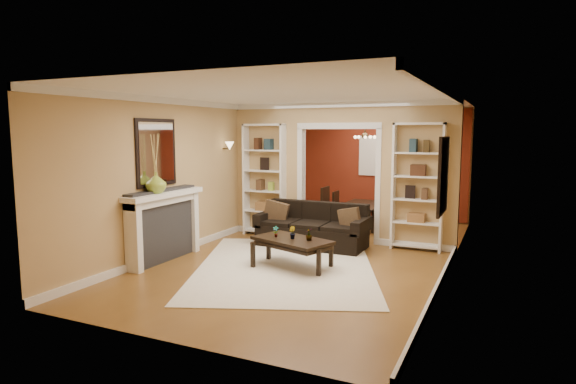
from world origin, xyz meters
The scene contains 30 objects.
floor centered at (0.00, 0.00, 0.00)m, with size 8.00×8.00×0.00m, color brown.
ceiling centered at (0.00, 0.00, 2.70)m, with size 8.00×8.00×0.00m, color white.
wall_back centered at (0.00, 4.00, 1.35)m, with size 8.00×8.00×0.00m, color tan.
wall_front centered at (0.00, -4.00, 1.35)m, with size 8.00×8.00×0.00m, color tan.
wall_left centered at (-2.25, 0.00, 1.35)m, with size 8.00×8.00×0.00m, color tan.
wall_right centered at (2.25, 0.00, 1.35)m, with size 8.00×8.00×0.00m, color tan.
partition_wall centered at (0.00, 1.20, 1.35)m, with size 4.50×0.15×2.70m, color tan.
red_back_panel centered at (0.00, 3.97, 1.32)m, with size 4.44×0.04×2.64m, color maroon.
dining_window centered at (0.00, 3.93, 1.55)m, with size 0.78×0.03×0.98m, color #8CA5CC.
area_rug centered at (-0.15, -0.98, 0.01)m, with size 2.72×3.81×0.01m, color silver.
sofa centered at (-0.26, 0.45, 0.41)m, with size 2.07×0.89×0.81m, color black.
pillow_left centered at (-1.00, 0.43, 0.62)m, with size 0.44×0.13×0.44m, color brown.
pillow_right centered at (0.47, 0.43, 0.59)m, with size 0.38×0.11×0.38m, color brown.
coffee_table centered at (-0.02, -0.99, 0.23)m, with size 1.23×0.67×0.47m, color black.
plant_left centered at (-0.31, -0.99, 0.55)m, with size 0.09×0.06×0.18m, color #336626.
plant_center centered at (-0.02, -0.99, 0.56)m, with size 0.11×0.09×0.19m, color #336626.
plant_right centered at (0.27, -0.99, 0.56)m, with size 0.10×0.10×0.18m, color #336626.
bookshelf_left centered at (-1.55, 1.03, 1.15)m, with size 0.90×0.30×2.30m, color white.
bookshelf_right centered at (1.55, 1.03, 1.15)m, with size 0.90×0.30×2.30m, color white.
fireplace centered at (-2.09, -1.50, 0.58)m, with size 0.32×1.70×1.16m, color white.
vase centered at (-2.09, -1.70, 1.33)m, with size 0.33×0.33×0.34m, color #8DAB37.
mirror centered at (-2.23, -1.50, 1.80)m, with size 0.03×0.95×1.10m, color silver.
wall_sconce centered at (-2.15, 0.55, 1.83)m, with size 0.18×0.18×0.22m, color #FFE0A5.
framed_art centered at (2.21, -1.00, 1.55)m, with size 0.04×0.85×1.05m, color black.
dining_table centered at (0.11, 2.61, 0.27)m, with size 0.85×1.52×0.53m, color black.
dining_chair_nw centered at (-0.44, 2.31, 0.47)m, with size 0.46×0.46×0.94m, color black.
dining_chair_ne centered at (0.66, 2.31, 0.46)m, with size 0.45×0.45×0.91m, color black.
dining_chair_sw centered at (-0.44, 2.91, 0.39)m, with size 0.38×0.38×0.77m, color black.
dining_chair_se centered at (0.66, 2.91, 0.43)m, with size 0.43×0.43×0.86m, color black.
chandelier centered at (0.00, 2.70, 2.02)m, with size 0.50×0.50×0.30m, color #3C311B.
Camera 1 is at (3.01, -7.75, 2.13)m, focal length 30.00 mm.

